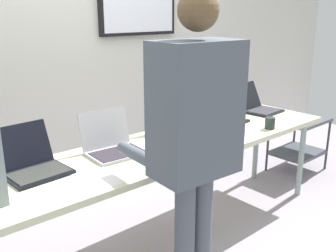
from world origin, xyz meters
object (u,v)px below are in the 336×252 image
laptop_station_2 (172,128)px  laptop_station_0 (32,163)px  laptop_station_4 (258,105)px  person (194,133)px  storage_cart (299,136)px  workbench (161,153)px  coffee_mug (270,123)px  laptop_station_3 (223,116)px  laptop_station_1 (112,144)px

laptop_station_2 → laptop_station_0: bearing=179.5°
laptop_station_4 → person: bearing=-154.4°
person → storage_cart: 2.49m
workbench → coffee_mug: (0.92, -0.25, 0.09)m
workbench → laptop_station_3: laptop_station_3 is taller
laptop_station_1 → person: bearing=-88.9°
workbench → laptop_station_3: bearing=8.7°
laptop_station_1 → coffee_mug: (1.24, -0.37, -0.02)m
person → coffee_mug: 1.31m
laptop_station_1 → laptop_station_3: size_ratio=0.99×
laptop_station_2 → person: bearing=-125.0°
laptop_station_2 → person: (-0.54, -0.77, 0.26)m
laptop_station_4 → person: 1.81m
laptop_station_3 → storage_cart: size_ratio=0.65×
laptop_station_3 → coffee_mug: (0.14, -0.37, -0.01)m
person → laptop_station_3: bearing=34.3°
laptop_station_3 → coffee_mug: bearing=-68.6°
workbench → person: 0.78m
laptop_station_0 → coffee_mug: (1.77, -0.41, -0.01)m
storage_cart → laptop_station_3: bearing=178.3°
laptop_station_2 → laptop_station_3: laptop_station_3 is taller
workbench → laptop_station_3: 0.79m
laptop_station_4 → person: person is taller
workbench → laptop_station_4: laptop_station_4 is taller
storage_cart → laptop_station_2: bearing=177.9°
laptop_station_4 → laptop_station_2: bearing=-179.5°
laptop_station_4 → coffee_mug: laptop_station_4 is taller
laptop_station_1 → coffee_mug: 1.30m
laptop_station_2 → coffee_mug: 0.80m
laptop_station_0 → laptop_station_3: size_ratio=1.00×
coffee_mug → laptop_station_3: bearing=111.4°
storage_cart → person: bearing=-162.9°
laptop_station_0 → laptop_station_2: bearing=-0.5°
laptop_station_0 → laptop_station_1: 0.53m
workbench → laptop_station_1: laptop_station_1 is taller
laptop_station_2 → laptop_station_4: 1.08m
laptop_station_0 → laptop_station_3: laptop_station_0 is taller
laptop_station_2 → storage_cart: laptop_station_2 is taller
person → coffee_mug: (1.23, 0.37, -0.27)m
laptop_station_0 → storage_cart: laptop_station_0 is taller
laptop_station_4 → storage_cart: (0.67, -0.07, -0.43)m
laptop_station_3 → laptop_station_4: bearing=3.8°
person → storage_cart: (2.29, 0.70, -0.69)m
laptop_station_1 → person: person is taller
laptop_station_0 → storage_cart: bearing=-1.5°
person → laptop_station_4: bearing=25.6°
laptop_station_1 → laptop_station_4: (1.63, 0.03, -0.00)m
coffee_mug → laptop_station_1: bearing=163.4°
workbench → laptop_station_0: bearing=169.7°
laptop_station_1 → storage_cart: laptop_station_1 is taller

